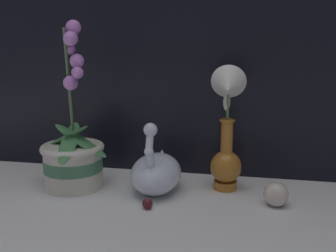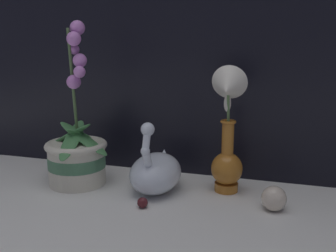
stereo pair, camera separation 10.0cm
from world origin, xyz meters
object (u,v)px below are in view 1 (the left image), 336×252
glass_sphere (276,194)px  blue_vase (227,135)px  orchid_potted_plant (73,156)px  swan_figurine (156,171)px

glass_sphere → blue_vase: bearing=147.7°
orchid_potted_plant → swan_figurine: (0.23, 0.01, -0.03)m
swan_figurine → blue_vase: bearing=13.7°
orchid_potted_plant → glass_sphere: 0.53m
orchid_potted_plant → blue_vase: size_ratio=1.33×
swan_figurine → glass_sphere: size_ratio=3.35×
swan_figurine → blue_vase: blue_vase is taller
swan_figurine → glass_sphere: 0.30m
swan_figurine → glass_sphere: bearing=-6.7°
swan_figurine → orchid_potted_plant: bearing=-177.4°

